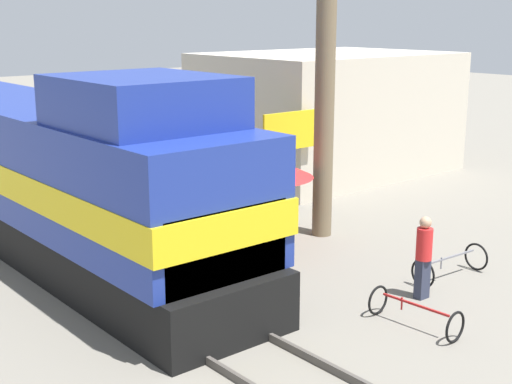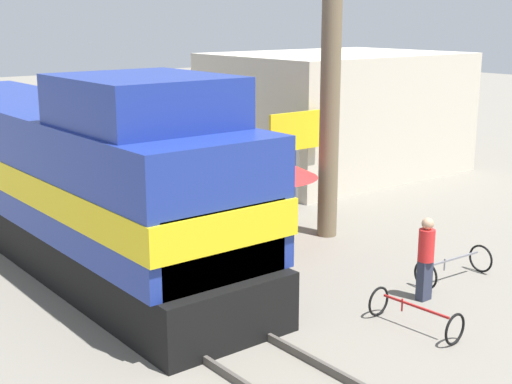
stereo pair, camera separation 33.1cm
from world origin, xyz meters
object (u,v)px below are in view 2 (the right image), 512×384
(person_bystander, at_px, (426,255))
(locomotive, at_px, (64,174))
(utility_pole, at_px, (332,27))
(billboard_sign, at_px, (296,137))
(bicycle, at_px, (454,266))
(bicycle_spare, at_px, (415,314))
(vendor_umbrella, at_px, (268,166))

(person_bystander, bearing_deg, locomotive, 120.52)
(utility_pole, distance_m, billboard_sign, 4.22)
(bicycle, bearing_deg, bicycle_spare, -64.15)
(utility_pole, bearing_deg, bicycle_spare, -118.18)
(vendor_umbrella, bearing_deg, locomotive, 145.84)
(locomotive, bearing_deg, bicycle, -51.01)
(billboard_sign, height_order, bicycle, billboard_sign)
(utility_pole, xyz_separation_m, bicycle, (-0.15, -4.30, -5.24))
(vendor_umbrella, xyz_separation_m, bicycle, (1.76, -4.53, -1.81))
(locomotive, bearing_deg, utility_pole, -26.83)
(utility_pole, relative_size, bicycle, 5.62)
(locomotive, bearing_deg, vendor_umbrella, -34.16)
(billboard_sign, distance_m, person_bystander, 7.63)
(utility_pole, distance_m, bicycle, 6.78)
(vendor_umbrella, distance_m, bicycle, 5.18)
(utility_pole, bearing_deg, person_bystander, -109.08)
(bicycle, bearing_deg, person_bystander, -74.64)
(vendor_umbrella, distance_m, person_bystander, 4.99)
(vendor_umbrella, bearing_deg, utility_pole, -6.91)
(person_bystander, bearing_deg, utility_pole, 70.92)
(locomotive, distance_m, bicycle_spare, 9.31)
(vendor_umbrella, height_order, bicycle_spare, vendor_umbrella)
(vendor_umbrella, distance_m, bicycle_spare, 6.06)
(person_bystander, bearing_deg, vendor_umbrella, 93.68)
(bicycle, relative_size, bicycle_spare, 1.07)
(utility_pole, xyz_separation_m, vendor_umbrella, (-1.91, 0.23, -3.43))
(locomotive, xyz_separation_m, utility_pole, (6.15, -3.11, 3.55))
(person_bystander, bearing_deg, bicycle, 12.16)
(billboard_sign, distance_m, bicycle, 7.12)
(billboard_sign, relative_size, bicycle_spare, 1.66)
(vendor_umbrella, height_order, bicycle, vendor_umbrella)
(locomotive, height_order, bicycle, locomotive)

